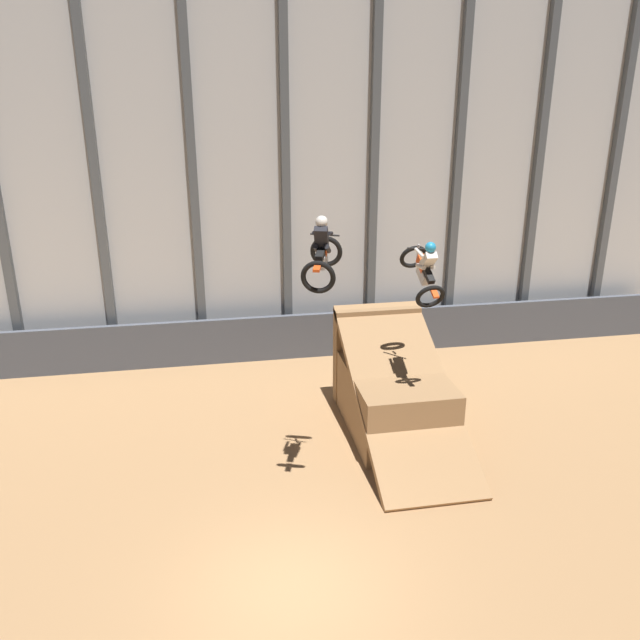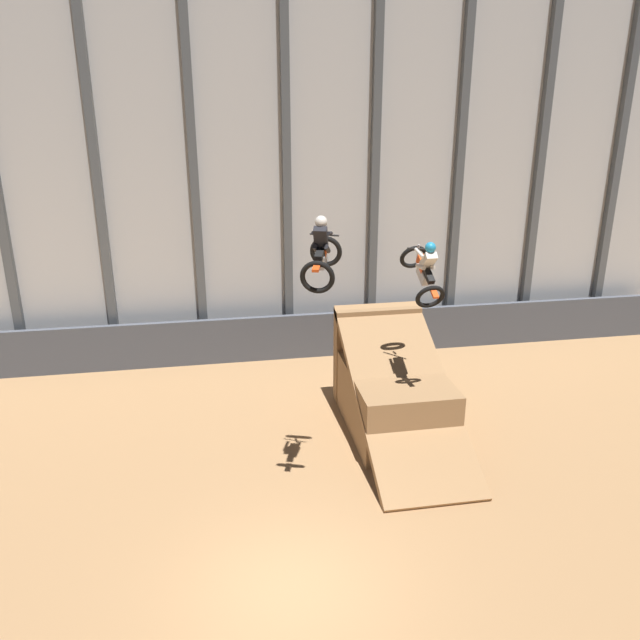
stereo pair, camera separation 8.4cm
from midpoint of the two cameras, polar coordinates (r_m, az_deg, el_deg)
ground_plane at (r=12.82m, az=-2.49°, el=-23.46°), size 60.00×60.00×0.00m
arena_back_wall at (r=21.44m, az=-7.15°, el=13.09°), size 32.00×0.40×12.81m
lower_barrier at (r=22.02m, az=-6.43°, el=-1.77°), size 31.36×0.20×1.61m
dirt_ramp at (r=17.71m, az=6.67°, el=-6.39°), size 2.57×5.93×3.11m
rider_bike_left_air at (r=13.35m, az=0.32°, el=6.04°), size 1.19×1.86×1.56m
rider_bike_right_air at (r=15.50m, az=9.64°, el=4.52°), size 0.80×1.85×1.69m
hay_bale_trackside at (r=19.52m, az=11.01°, el=-6.58°), size 0.71×0.97×0.57m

